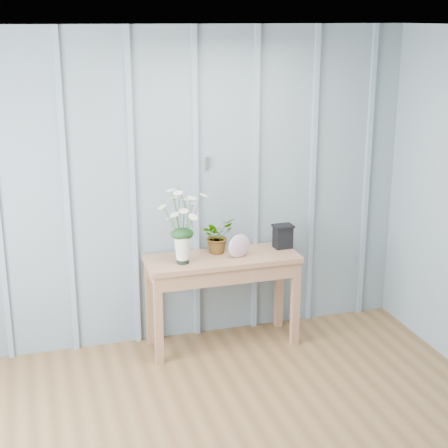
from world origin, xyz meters
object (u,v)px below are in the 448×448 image
object	(u,v)px
daisy_vase	(182,216)
carved_box	(283,236)
sideboard	(222,270)
felt_disc_vessel	(239,246)

from	to	relation	value
daisy_vase	carved_box	distance (m)	0.91
daisy_vase	sideboard	bearing A→B (deg)	9.90
sideboard	carved_box	world-z (taller)	carved_box
daisy_vase	felt_disc_vessel	world-z (taller)	daisy_vase
sideboard	carved_box	xyz separation A→B (m)	(0.53, 0.06, 0.21)
felt_disc_vessel	carved_box	size ratio (longest dim) A/B	0.97
sideboard	felt_disc_vessel	bearing A→B (deg)	-26.13
felt_disc_vessel	carved_box	xyz separation A→B (m)	(0.41, 0.12, 0.00)
sideboard	daisy_vase	world-z (taller)	daisy_vase
daisy_vase	carved_box	bearing A→B (deg)	7.84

